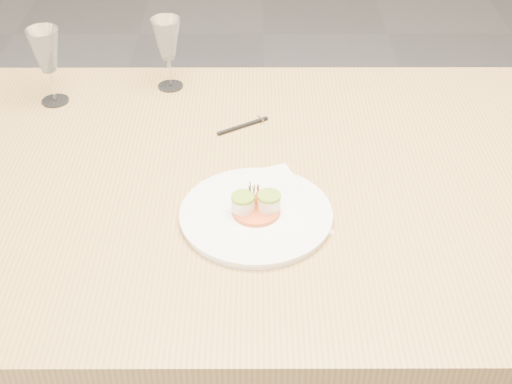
{
  "coord_description": "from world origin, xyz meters",
  "views": [
    {
      "loc": [
        -0.05,
        -1.21,
        1.64
      ],
      "look_at": [
        -0.04,
        -0.11,
        0.8
      ],
      "focal_mm": 50.0,
      "sensor_mm": 36.0,
      "label": 1
    }
  ],
  "objects_px": {
    "dinner_plate": "(256,214)",
    "recipe_sheet": "(264,207)",
    "ballpoint_pen": "(243,126)",
    "wine_glass_0": "(46,52)",
    "wine_glass_1": "(167,40)",
    "dining_table": "(276,203)"
  },
  "relations": [
    {
      "from": "dinner_plate",
      "to": "recipe_sheet",
      "type": "xyz_separation_m",
      "value": [
        0.02,
        0.04,
        -0.01
      ]
    },
    {
      "from": "ballpoint_pen",
      "to": "wine_glass_0",
      "type": "bearing_deg",
      "value": 134.25
    },
    {
      "from": "wine_glass_1",
      "to": "ballpoint_pen",
      "type": "bearing_deg",
      "value": -46.1
    },
    {
      "from": "recipe_sheet",
      "to": "ballpoint_pen",
      "type": "xyz_separation_m",
      "value": [
        -0.05,
        0.3,
        0.0
      ]
    },
    {
      "from": "dinner_plate",
      "to": "wine_glass_0",
      "type": "bearing_deg",
      "value": 137.4
    },
    {
      "from": "dinner_plate",
      "to": "recipe_sheet",
      "type": "distance_m",
      "value": 0.04
    },
    {
      "from": "dinner_plate",
      "to": "wine_glass_0",
      "type": "distance_m",
      "value": 0.68
    },
    {
      "from": "dining_table",
      "to": "wine_glass_1",
      "type": "xyz_separation_m",
      "value": [
        -0.26,
        0.4,
        0.2
      ]
    },
    {
      "from": "dining_table",
      "to": "ballpoint_pen",
      "type": "height_order",
      "value": "ballpoint_pen"
    },
    {
      "from": "wine_glass_0",
      "to": "wine_glass_1",
      "type": "height_order",
      "value": "wine_glass_0"
    },
    {
      "from": "dinner_plate",
      "to": "wine_glass_1",
      "type": "relative_size",
      "value": 1.63
    },
    {
      "from": "dinner_plate",
      "to": "wine_glass_0",
      "type": "xyz_separation_m",
      "value": [
        -0.49,
        0.46,
        0.12
      ]
    },
    {
      "from": "ballpoint_pen",
      "to": "dining_table",
      "type": "bearing_deg",
      "value": -101.0
    },
    {
      "from": "recipe_sheet",
      "to": "wine_glass_1",
      "type": "bearing_deg",
      "value": 94.84
    },
    {
      "from": "dinner_plate",
      "to": "wine_glass_1",
      "type": "xyz_separation_m",
      "value": [
        -0.22,
        0.53,
        0.12
      ]
    },
    {
      "from": "dining_table",
      "to": "dinner_plate",
      "type": "height_order",
      "value": "dinner_plate"
    },
    {
      "from": "recipe_sheet",
      "to": "wine_glass_0",
      "type": "xyz_separation_m",
      "value": [
        -0.51,
        0.42,
        0.13
      ]
    },
    {
      "from": "dining_table",
      "to": "wine_glass_1",
      "type": "height_order",
      "value": "wine_glass_1"
    },
    {
      "from": "recipe_sheet",
      "to": "wine_glass_1",
      "type": "relative_size",
      "value": 1.64
    },
    {
      "from": "ballpoint_pen",
      "to": "wine_glass_0",
      "type": "distance_m",
      "value": 0.5
    },
    {
      "from": "dinner_plate",
      "to": "wine_glass_1",
      "type": "distance_m",
      "value": 0.58
    },
    {
      "from": "ballpoint_pen",
      "to": "wine_glass_0",
      "type": "xyz_separation_m",
      "value": [
        -0.46,
        0.12,
        0.13
      ]
    }
  ]
}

